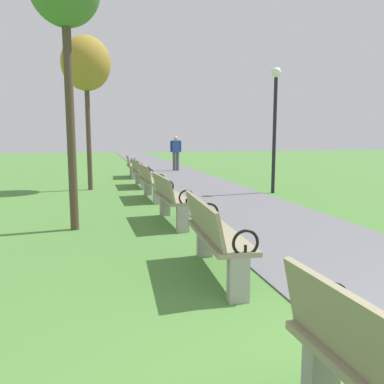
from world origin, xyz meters
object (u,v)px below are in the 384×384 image
object	(u,v)px
park_bench_4	(150,181)
tree_2	(86,65)
lamp_post	(275,111)
park_bench_2	(215,235)
pedestrian_walking	(176,151)
park_bench_3	(170,197)
park_bench_5	(139,172)
park_bench_6	(132,165)

from	to	relation	value
park_bench_4	tree_2	distance (m)	4.20
tree_2	lamp_post	bearing A→B (deg)	-20.93
park_bench_2	pedestrian_walking	world-z (taller)	pedestrian_walking
park_bench_3	tree_2	world-z (taller)	tree_2
tree_2	pedestrian_walking	size ratio (longest dim) A/B	2.78
park_bench_3	park_bench_5	bearing A→B (deg)	90.00
park_bench_6	tree_2	bearing A→B (deg)	-114.23
park_bench_4	lamp_post	world-z (taller)	lamp_post
park_bench_2	park_bench_5	size ratio (longest dim) A/B	1.01
tree_2	pedestrian_walking	world-z (taller)	tree_2
park_bench_3	tree_2	distance (m)	6.23
pedestrian_walking	park_bench_4	bearing A→B (deg)	-105.59
park_bench_2	park_bench_3	xyz separation A→B (m)	(-0.00, 2.85, 0.00)
park_bench_3	park_bench_4	bearing A→B (deg)	90.00
park_bench_2	tree_2	distance (m)	8.72
pedestrian_walking	lamp_post	bearing A→B (deg)	-80.65
park_bench_2	park_bench_4	bearing A→B (deg)	90.00
park_bench_6	pedestrian_walking	xyz separation A→B (m)	(2.27, 2.46, 0.44)
pedestrian_walking	park_bench_3	bearing A→B (deg)	-101.66
park_bench_2	pedestrian_walking	bearing A→B (deg)	80.69
park_bench_4	park_bench_5	bearing A→B (deg)	90.00
park_bench_6	pedestrian_walking	bearing A→B (deg)	47.37
park_bench_5	park_bench_6	xyz separation A→B (m)	(0.00, 3.03, 0.00)
park_bench_4	park_bench_2	bearing A→B (deg)	-90.00
pedestrian_walking	park_bench_6	bearing A→B (deg)	-132.63
park_bench_5	lamp_post	distance (m)	4.62
pedestrian_walking	park_bench_5	bearing A→B (deg)	-112.45
park_bench_2	park_bench_6	size ratio (longest dim) A/B	1.00
park_bench_2	park_bench_3	size ratio (longest dim) A/B	1.00
tree_2	park_bench_2	bearing A→B (deg)	-79.15
park_bench_5	pedestrian_walking	size ratio (longest dim) A/B	0.99
park_bench_2	park_bench_5	world-z (taller)	same
park_bench_2	tree_2	size ratio (longest dim) A/B	0.36
park_bench_2	park_bench_6	bearing A→B (deg)	90.00
park_bench_3	park_bench_4	size ratio (longest dim) A/B	1.00
park_bench_3	park_bench_5	xyz separation A→B (m)	(-0.00, 5.50, 0.00)
park_bench_4	park_bench_6	distance (m)	5.67
park_bench_2	lamp_post	distance (m)	7.23
tree_2	park_bench_5	bearing A→B (deg)	13.68
tree_2	pedestrian_walking	bearing A→B (deg)	57.07
park_bench_2	park_bench_3	bearing A→B (deg)	90.00
park_bench_2	park_bench_6	xyz separation A→B (m)	(-0.00, 11.37, 0.00)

